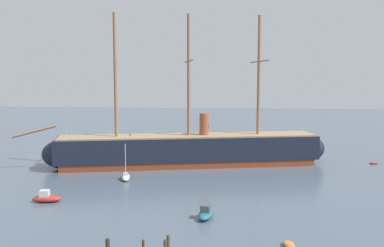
{
  "coord_description": "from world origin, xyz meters",
  "views": [
    {
      "loc": [
        4.79,
        -29.53,
        16.61
      ],
      "look_at": [
        -2.13,
        35.43,
        9.48
      ],
      "focal_mm": 40.09,
      "sensor_mm": 36.0,
      "label": 1
    }
  ],
  "objects_px": {
    "sailboat_alongside_bow": "(126,177)",
    "dinghy_distant_centre": "(227,153)",
    "sailboat_far_left": "(66,155)",
    "mooring_piling_midwater": "(108,245)",
    "dinghy_far_right": "(374,163)",
    "mooring_piling_nearest": "(168,246)",
    "tall_ship": "(189,149)",
    "motorboat_near_centre": "(206,213)",
    "motorboat_mid_left": "(46,198)",
    "dinghy_foreground_right": "(289,245)"
  },
  "relations": [
    {
      "from": "dinghy_foreground_right",
      "to": "dinghy_distant_centre",
      "type": "xyz_separation_m",
      "value": [
        -7.31,
        50.67,
        0.03
      ]
    },
    {
      "from": "mooring_piling_midwater",
      "to": "motorboat_near_centre",
      "type": "bearing_deg",
      "value": 51.04
    },
    {
      "from": "motorboat_mid_left",
      "to": "sailboat_far_left",
      "type": "relative_size",
      "value": 0.66
    },
    {
      "from": "motorboat_mid_left",
      "to": "mooring_piling_midwater",
      "type": "distance_m",
      "value": 19.78
    },
    {
      "from": "dinghy_foreground_right",
      "to": "sailboat_far_left",
      "type": "xyz_separation_m",
      "value": [
        -40.24,
        42.61,
        0.25
      ]
    },
    {
      "from": "motorboat_near_centre",
      "to": "sailboat_far_left",
      "type": "xyz_separation_m",
      "value": [
        -31.51,
        34.71,
        -0.07
      ]
    },
    {
      "from": "sailboat_alongside_bow",
      "to": "dinghy_far_right",
      "type": "relative_size",
      "value": 2.87
    },
    {
      "from": "tall_ship",
      "to": "motorboat_near_centre",
      "type": "distance_m",
      "value": 30.41
    },
    {
      "from": "tall_ship",
      "to": "mooring_piling_midwater",
      "type": "height_order",
      "value": "tall_ship"
    },
    {
      "from": "sailboat_alongside_bow",
      "to": "sailboat_far_left",
      "type": "height_order",
      "value": "sailboat_far_left"
    },
    {
      "from": "dinghy_distant_centre",
      "to": "sailboat_alongside_bow",
      "type": "bearing_deg",
      "value": -122.18
    },
    {
      "from": "motorboat_near_centre",
      "to": "motorboat_mid_left",
      "type": "bearing_deg",
      "value": 168.9
    },
    {
      "from": "sailboat_alongside_bow",
      "to": "mooring_piling_midwater",
      "type": "height_order",
      "value": "sailboat_alongside_bow"
    },
    {
      "from": "motorboat_mid_left",
      "to": "motorboat_near_centre",
      "type": "bearing_deg",
      "value": -11.1
    },
    {
      "from": "mooring_piling_midwater",
      "to": "mooring_piling_nearest",
      "type": "bearing_deg",
      "value": -4.87
    },
    {
      "from": "dinghy_distant_centre",
      "to": "mooring_piling_nearest",
      "type": "bearing_deg",
      "value": -94.35
    },
    {
      "from": "tall_ship",
      "to": "sailboat_alongside_bow",
      "type": "relative_size",
      "value": 9.84
    },
    {
      "from": "dinghy_foreground_right",
      "to": "sailboat_far_left",
      "type": "distance_m",
      "value": 58.61
    },
    {
      "from": "motorboat_near_centre",
      "to": "motorboat_mid_left",
      "type": "relative_size",
      "value": 1.03
    },
    {
      "from": "motorboat_mid_left",
      "to": "tall_ship",
      "type": "bearing_deg",
      "value": 57.69
    },
    {
      "from": "dinghy_foreground_right",
      "to": "sailboat_alongside_bow",
      "type": "bearing_deg",
      "value": 132.12
    },
    {
      "from": "sailboat_alongside_bow",
      "to": "mooring_piling_nearest",
      "type": "distance_m",
      "value": 31.13
    },
    {
      "from": "mooring_piling_midwater",
      "to": "dinghy_foreground_right",
      "type": "bearing_deg",
      "value": 9.07
    },
    {
      "from": "motorboat_near_centre",
      "to": "sailboat_alongside_bow",
      "type": "relative_size",
      "value": 0.71
    },
    {
      "from": "tall_ship",
      "to": "motorboat_near_centre",
      "type": "relative_size",
      "value": 13.78
    },
    {
      "from": "dinghy_far_right",
      "to": "tall_ship",
      "type": "bearing_deg",
      "value": -171.61
    },
    {
      "from": "dinghy_foreground_right",
      "to": "mooring_piling_nearest",
      "type": "distance_m",
      "value": 11.9
    },
    {
      "from": "dinghy_foreground_right",
      "to": "mooring_piling_nearest",
      "type": "xyz_separation_m",
      "value": [
        -11.42,
        -3.28,
        0.75
      ]
    },
    {
      "from": "dinghy_far_right",
      "to": "dinghy_distant_centre",
      "type": "distance_m",
      "value": 29.31
    },
    {
      "from": "motorboat_mid_left",
      "to": "dinghy_distant_centre",
      "type": "relative_size",
      "value": 1.48
    },
    {
      "from": "motorboat_near_centre",
      "to": "mooring_piling_midwater",
      "type": "xyz_separation_m",
      "value": [
        -8.63,
        -10.67,
        0.04
      ]
    },
    {
      "from": "sailboat_far_left",
      "to": "mooring_piling_midwater",
      "type": "relative_size",
      "value": 4.97
    },
    {
      "from": "dinghy_foreground_right",
      "to": "motorboat_near_centre",
      "type": "bearing_deg",
      "value": 137.86
    },
    {
      "from": "motorboat_near_centre",
      "to": "sailboat_far_left",
      "type": "relative_size",
      "value": 0.67
    },
    {
      "from": "sailboat_alongside_bow",
      "to": "sailboat_far_left",
      "type": "xyz_separation_m",
      "value": [
        -17.13,
        17.05,
        0.03
      ]
    },
    {
      "from": "dinghy_far_right",
      "to": "motorboat_near_centre",
      "type": "bearing_deg",
      "value": -130.3
    },
    {
      "from": "mooring_piling_nearest",
      "to": "mooring_piling_midwater",
      "type": "height_order",
      "value": "mooring_piling_nearest"
    },
    {
      "from": "sailboat_alongside_bow",
      "to": "sailboat_far_left",
      "type": "bearing_deg",
      "value": 135.13
    },
    {
      "from": "sailboat_alongside_bow",
      "to": "mooring_piling_midwater",
      "type": "relative_size",
      "value": 4.68
    },
    {
      "from": "mooring_piling_midwater",
      "to": "tall_ship",
      "type": "bearing_deg",
      "value": 85.51
    },
    {
      "from": "sailboat_alongside_bow",
      "to": "sailboat_far_left",
      "type": "distance_m",
      "value": 24.17
    },
    {
      "from": "dinghy_distant_centre",
      "to": "mooring_piling_midwater",
      "type": "height_order",
      "value": "mooring_piling_midwater"
    },
    {
      "from": "tall_ship",
      "to": "sailboat_far_left",
      "type": "bearing_deg",
      "value": 169.35
    },
    {
      "from": "sailboat_far_left",
      "to": "dinghy_distant_centre",
      "type": "relative_size",
      "value": 2.25
    },
    {
      "from": "sailboat_alongside_bow",
      "to": "dinghy_distant_centre",
      "type": "bearing_deg",
      "value": 57.82
    },
    {
      "from": "motorboat_near_centre",
      "to": "mooring_piling_nearest",
      "type": "height_order",
      "value": "mooring_piling_nearest"
    },
    {
      "from": "dinghy_foreground_right",
      "to": "mooring_piling_nearest",
      "type": "bearing_deg",
      "value": -163.98
    },
    {
      "from": "dinghy_far_right",
      "to": "mooring_piling_nearest",
      "type": "distance_m",
      "value": 56.38
    },
    {
      "from": "motorboat_near_centre",
      "to": "sailboat_alongside_bow",
      "type": "bearing_deg",
      "value": 129.15
    },
    {
      "from": "tall_ship",
      "to": "mooring_piling_nearest",
      "type": "bearing_deg",
      "value": -86.14
    }
  ]
}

